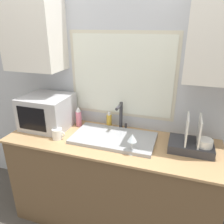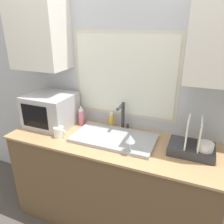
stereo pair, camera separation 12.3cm
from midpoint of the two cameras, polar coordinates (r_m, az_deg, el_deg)
countertop at (r=2.20m, az=-1.90°, el=-17.69°), size 1.88×0.65×0.91m
wall_back at (r=2.04m, az=0.72°, el=8.65°), size 6.00×0.38×2.60m
sink_basin at (r=1.94m, az=-1.40°, el=-6.82°), size 0.72×0.40×0.03m
faucet at (r=2.06m, az=0.63°, el=-0.64°), size 0.08×0.16×0.27m
microwave at (r=2.24m, az=-18.07°, el=0.08°), size 0.44×0.40×0.32m
dish_rack at (r=1.86m, az=18.48°, el=-7.79°), size 0.35×0.25×0.29m
spray_bottle at (r=2.20m, az=-10.30°, el=-1.19°), size 0.06×0.06×0.21m
soap_bottle at (r=2.15m, az=-2.40°, el=-2.26°), size 0.05×0.05×0.16m
mug_near_sink at (r=2.02m, az=-15.79°, el=-5.54°), size 0.12×0.09×0.09m
wine_glass at (r=1.69m, az=3.21°, el=-7.05°), size 0.07×0.07×0.17m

